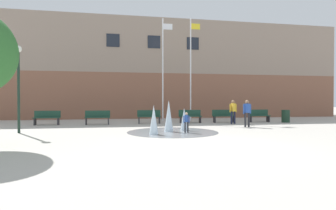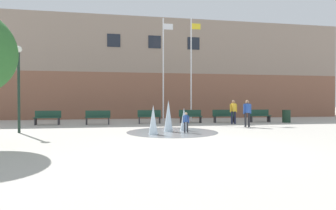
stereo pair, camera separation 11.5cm
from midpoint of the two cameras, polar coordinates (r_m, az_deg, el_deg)
name	(u,v)px [view 1 (the left image)]	position (r m, az deg, el deg)	size (l,w,h in m)	color
ground_plane	(207,148)	(8.82, 8.13, -9.15)	(100.00, 100.00, 0.00)	#B2ADA3
library_building	(150,72)	(26.10, -4.00, 7.27)	(36.00, 6.05, 8.89)	brown
splash_fountain	(169,120)	(12.93, -0.03, -3.34)	(4.50, 4.50, 1.59)	gray
park_bench_far_left	(47,117)	(18.52, -25.01, -2.48)	(1.60, 0.44, 0.91)	#28282D
park_bench_left_of_flagpoles	(97,117)	(17.74, -15.28, -2.57)	(1.60, 0.44, 0.91)	#28282D
park_bench_under_left_flagpole	(149,116)	(18.00, -4.32, -2.49)	(1.60, 0.44, 0.91)	#28282D
park_bench_center	(190,116)	(18.47, 4.67, -2.41)	(1.60, 0.44, 0.91)	#28282D
park_bench_under_right_flagpole	(223,116)	(19.19, 11.80, -2.30)	(1.60, 0.44, 0.91)	#28282D
park_bench_near_trashcan	(259,115)	(20.25, 18.99, -2.16)	(1.60, 0.44, 0.91)	#28282D
adult_near_bench	(233,110)	(18.05, 13.81, -1.06)	(0.50, 0.35, 1.59)	#1E233D
teen_by_trashcan	(247,111)	(16.13, 16.64, -1.30)	(0.50, 0.39, 1.59)	#28282D
child_running	(186,121)	(12.71, 3.78, -3.44)	(0.31, 0.24, 0.99)	#28282D
flagpole_left	(163,67)	(20.26, -1.22, 8.37)	(0.80, 0.10, 7.87)	silver
flagpole_right	(191,66)	(20.72, 4.87, 8.37)	(0.80, 0.10, 7.99)	silver
lamp_post_left_lane	(18,77)	(14.49, -29.98, 5.39)	(0.32, 0.32, 4.18)	#192D23
trash_can	(286,116)	(20.59, 24.09, -2.22)	(0.56, 0.56, 0.90)	#193323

